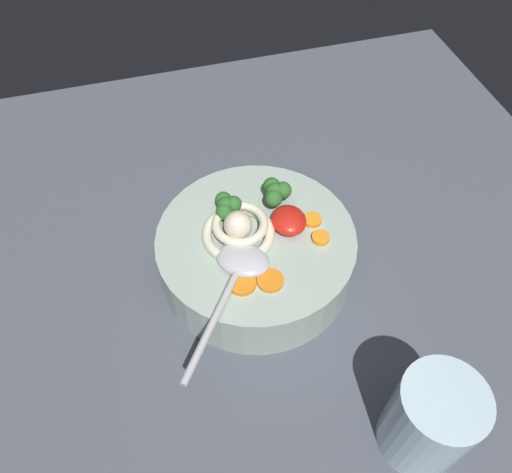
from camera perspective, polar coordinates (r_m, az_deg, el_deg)
table_slab at (r=63.63cm, az=1.37°, el=-6.13°), size 93.05×93.05×3.70cm
soup_bowl at (r=60.42cm, az=0.00°, el=-1.84°), size 23.14×23.14×6.55cm
noodle_pile at (r=57.13cm, az=-1.96°, el=0.86°), size 9.22×9.04×3.71cm
soup_spoon at (r=54.29cm, az=-2.02°, el=-3.74°), size 15.87×12.93×1.60cm
chili_sauce_dollop at (r=58.20cm, az=3.70°, el=1.83°), size 4.47×4.03×2.01cm
broccoli_floret_beside_chili at (r=59.67cm, az=2.22°, el=5.05°), size 4.09×3.52×3.23cm
broccoli_floret_rear at (r=58.48cm, az=-3.33°, el=3.51°), size 3.81×3.28×3.02cm
carrot_slice_far at (r=54.17cm, az=1.61°, el=-4.97°), size 2.91×2.91×0.48cm
carrot_slice_extra_a at (r=59.42cm, az=6.36°, el=1.87°), size 2.15×2.15×0.57cm
carrot_slice_extra_b at (r=57.99cm, az=7.19°, el=0.06°), size 2.03×2.03×0.63cm
carrot_slice_left at (r=53.92cm, az=-1.55°, el=-5.27°), size 2.98×2.98×0.59cm
drinking_glass at (r=51.68cm, az=18.96°, el=-18.92°), size 7.77×7.77×11.02cm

